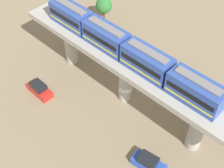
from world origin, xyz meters
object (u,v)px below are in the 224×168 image
(parked_car_blue, at_px, (148,163))
(train, at_px, (126,49))
(parked_car_red, at_px, (39,89))
(tree_near_viaduct, at_px, (104,5))

(parked_car_blue, bearing_deg, train, 47.84)
(train, bearing_deg, parked_car_red, 130.13)
(parked_car_blue, bearing_deg, tree_near_viaduct, 45.54)
(tree_near_viaduct, bearing_deg, parked_car_blue, -125.19)
(parked_car_blue, height_order, tree_near_viaduct, tree_near_viaduct)
(parked_car_blue, relative_size, tree_near_viaduct, 0.90)
(train, distance_m, parked_car_blue, 14.40)
(tree_near_viaduct, bearing_deg, train, -126.59)
(train, bearing_deg, tree_near_viaduct, 53.41)
(parked_car_blue, xyz_separation_m, tree_near_viaduct, (17.73, 25.15, 2.67))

